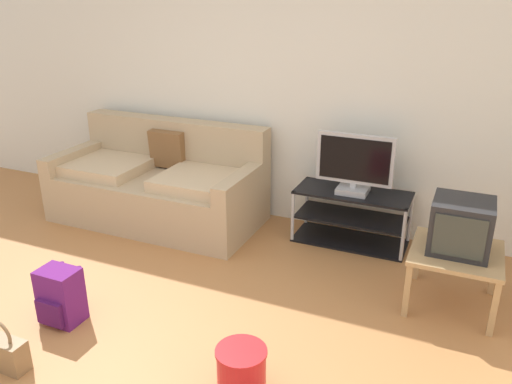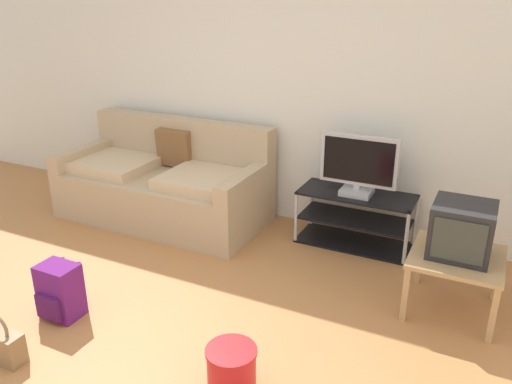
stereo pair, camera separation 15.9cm
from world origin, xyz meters
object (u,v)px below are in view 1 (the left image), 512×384
(couch, at_px, (160,185))
(tv_stand, at_px, (351,217))
(side_table, at_px, (456,258))
(backpack, at_px, (61,296))
(flat_tv, at_px, (355,165))
(handbag, at_px, (1,351))
(cleaning_bucket, at_px, (241,368))
(crt_tv, at_px, (461,226))

(couch, xyz_separation_m, tv_stand, (1.82, 0.22, -0.10))
(side_table, xyz_separation_m, backpack, (-2.37, -1.25, -0.18))
(tv_stand, relative_size, side_table, 1.63)
(backpack, bearing_deg, side_table, 51.51)
(flat_tv, height_order, handbag, flat_tv)
(backpack, height_order, cleaning_bucket, backpack)
(couch, height_order, cleaning_bucket, couch)
(flat_tv, bearing_deg, crt_tv, -35.87)
(cleaning_bucket, bearing_deg, crt_tv, 53.81)
(crt_tv, height_order, cleaning_bucket, crt_tv)
(backpack, height_order, handbag, backpack)
(handbag, relative_size, cleaning_bucket, 1.17)
(backpack, xyz_separation_m, cleaning_bucket, (1.37, -0.10, -0.05))
(couch, distance_m, handbag, 2.25)
(crt_tv, xyz_separation_m, cleaning_bucket, (-1.00, -1.36, -0.47))
(side_table, bearing_deg, tv_stand, 142.53)
(couch, bearing_deg, backpack, -78.77)
(side_table, height_order, crt_tv, crt_tv)
(backpack, bearing_deg, tv_stand, 76.18)
(handbag, distance_m, cleaning_bucket, 1.43)
(couch, relative_size, handbag, 5.81)
(side_table, xyz_separation_m, cleaning_bucket, (-1.00, -1.35, -0.23))
(flat_tv, distance_m, handbag, 2.89)
(couch, distance_m, backpack, 1.75)
(flat_tv, xyz_separation_m, cleaning_bucket, (-0.11, -2.01, -0.59))
(tv_stand, relative_size, cleaning_bucket, 3.38)
(backpack, bearing_deg, flat_tv, 75.86)
(tv_stand, height_order, flat_tv, flat_tv)
(crt_tv, distance_m, handbag, 3.00)
(tv_stand, height_order, crt_tv, crt_tv)
(flat_tv, relative_size, handbag, 1.91)
(side_table, distance_m, crt_tv, 0.24)
(handbag, bearing_deg, side_table, 36.42)
(flat_tv, distance_m, side_table, 1.16)
(flat_tv, distance_m, cleaning_bucket, 2.09)
(side_table, bearing_deg, cleaning_bucket, -126.51)
(crt_tv, distance_m, cleaning_bucket, 1.75)
(tv_stand, height_order, side_table, tv_stand)
(flat_tv, bearing_deg, tv_stand, 90.00)
(flat_tv, xyz_separation_m, backpack, (-1.48, -1.91, -0.54))
(tv_stand, xyz_separation_m, handbag, (-1.48, -2.43, -0.13))
(crt_tv, xyz_separation_m, backpack, (-2.37, -1.27, -0.42))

